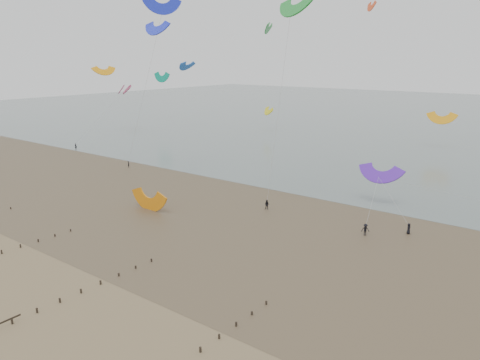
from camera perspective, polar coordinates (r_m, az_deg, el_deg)
name	(u,v)px	position (r m, az deg, el deg)	size (l,w,h in m)	color
ground	(49,288)	(59.38, -22.22, -12.08)	(500.00, 500.00, 0.00)	brown
sea_and_shore	(215,207)	(82.88, -3.02, -3.35)	(500.00, 665.00, 0.03)	#475654
kitesurfer_lead	(129,164)	(115.77, -13.43, 1.87)	(0.56, 0.37, 1.54)	black
kitesurfers	(401,218)	(79.10, 19.05, -4.41)	(148.81, 22.01, 1.83)	black
grounded_kite	(149,210)	(83.14, -11.02, -3.56)	(7.22, 3.78, 5.50)	orange
kites_airborne	(333,71)	(126.26, 11.30, 12.88)	(262.97, 111.60, 43.75)	#F03B0B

